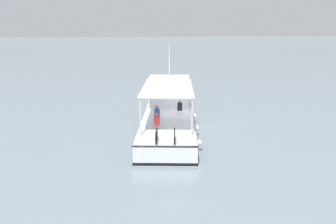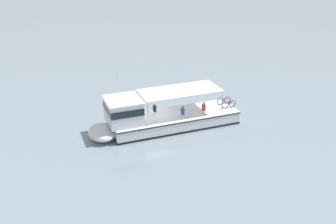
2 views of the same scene
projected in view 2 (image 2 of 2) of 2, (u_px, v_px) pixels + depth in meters
ground_plane at (152, 125)px, 33.01m from camera, size 400.00×400.00×0.00m
ferry_main at (157, 118)px, 31.90m from camera, size 13.02×4.74×5.32m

